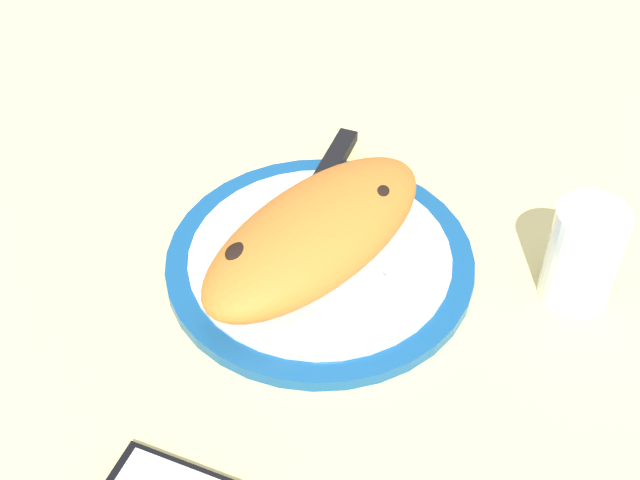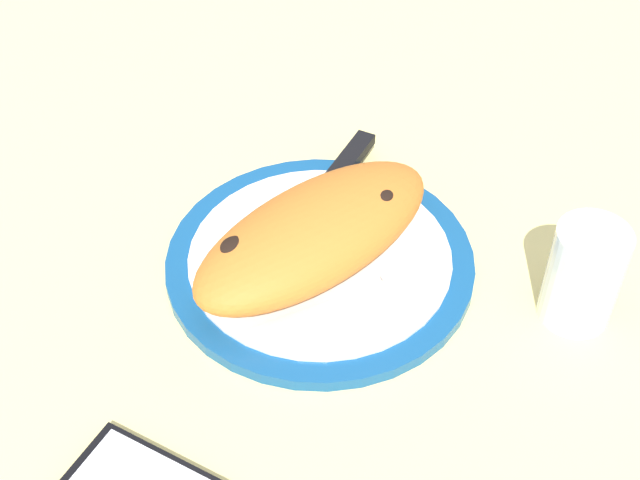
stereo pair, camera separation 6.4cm
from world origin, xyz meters
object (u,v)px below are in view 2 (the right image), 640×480
Objects in this scene: water_glass at (582,279)px; fork at (356,296)px; calzone at (314,233)px; knife at (335,179)px; plate at (320,261)px.

fork is at bearing 142.22° from water_glass.
calzone is 11.41cm from knife.
plate is 24.18cm from water_glass.
knife is at bearing 45.04° from plate.
knife reaches higher than fork.
fork is at bearing -95.05° from plate.
water_glass is (15.78, -18.56, -0.30)cm from calzone.
calzone reaches higher than plate.
water_glass reaches higher than knife.
calzone is at bearing -137.53° from knife.
plate is at bearing -134.96° from knife.
water_glass is (15.18, -18.46, 3.68)cm from plate.
calzone is at bearing 170.52° from plate.
fork reaches higher than plate.
water_glass is at bearing -37.78° from fork.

